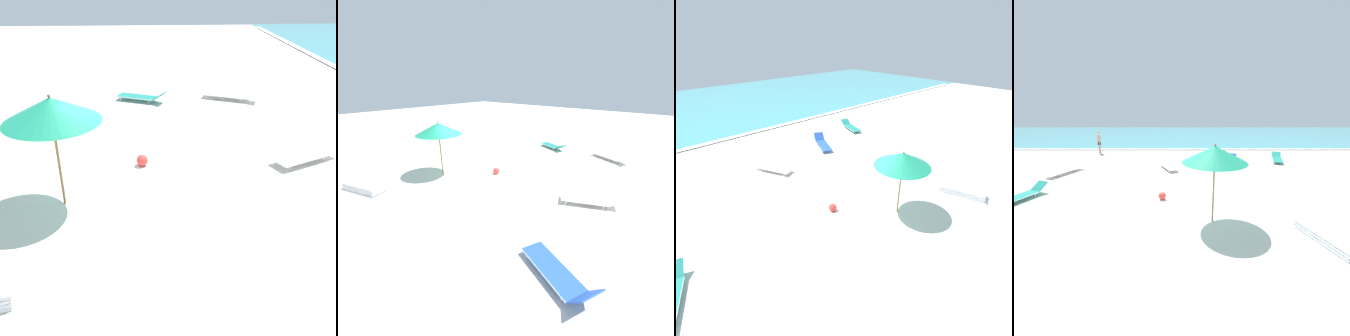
% 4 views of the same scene
% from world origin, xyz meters
% --- Properties ---
extents(ground_plane, '(60.00, 60.00, 0.16)m').
position_xyz_m(ground_plane, '(0.00, 0.01, -0.08)').
color(ground_plane, silver).
extents(ocean_water, '(60.00, 19.47, 0.07)m').
position_xyz_m(ocean_water, '(0.00, 20.32, 0.03)').
color(ocean_water, teal).
rests_on(ocean_water, ground_plane).
extents(beach_umbrella, '(2.04, 2.04, 2.59)m').
position_xyz_m(beach_umbrella, '(0.94, -1.49, 2.25)').
color(beach_umbrella, olive).
rests_on(beach_umbrella, ground_plane).
extents(lounger_stack, '(1.13, 2.01, 0.32)m').
position_xyz_m(lounger_stack, '(3.96, -2.70, 0.16)').
color(lounger_stack, white).
rests_on(lounger_stack, ground_plane).
extents(sun_lounger_under_umbrella, '(1.21, 2.23, 0.47)m').
position_xyz_m(sun_lounger_under_umbrella, '(6.41, 6.67, 0.20)').
color(sun_lounger_under_umbrella, '#1E8475').
rests_on(sun_lounger_under_umbrella, ground_plane).
extents(sun_lounger_beside_umbrella, '(1.48, 2.37, 0.47)m').
position_xyz_m(sun_lounger_beside_umbrella, '(-6.56, 3.88, 0.20)').
color(sun_lounger_beside_umbrella, white).
rests_on(sun_lounger_beside_umbrella, ground_plane).
extents(sun_lounger_near_water_left, '(1.43, 2.19, 0.48)m').
position_xyz_m(sun_lounger_near_water_left, '(-0.91, 4.88, 0.21)').
color(sun_lounger_near_water_left, white).
rests_on(sun_lounger_near_water_left, ground_plane).
extents(sun_lounger_near_water_right, '(1.37, 2.15, 0.61)m').
position_xyz_m(sun_lounger_near_water_right, '(2.90, 5.53, 0.22)').
color(sun_lounger_near_water_right, blue).
rests_on(sun_lounger_near_water_right, ground_plane).
extents(sun_lounger_mid_beach_solo, '(1.35, 2.14, 0.49)m').
position_xyz_m(sun_lounger_mid_beach_solo, '(-6.55, 0.22, 0.21)').
color(sun_lounger_mid_beach_solo, '#1E8475').
rests_on(sun_lounger_mid_beach_solo, ground_plane).
extents(beachgoer_wading_adult, '(0.32, 0.39, 1.76)m').
position_xyz_m(beachgoer_wading_adult, '(-6.53, 9.23, 1.00)').
color(beachgoer_wading_adult, tan).
rests_on(beachgoer_wading_adult, ground_plane).
extents(beach_ball, '(0.32, 0.32, 0.32)m').
position_xyz_m(beach_ball, '(-0.86, 0.27, 0.16)').
color(beach_ball, red).
rests_on(beach_ball, ground_plane).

